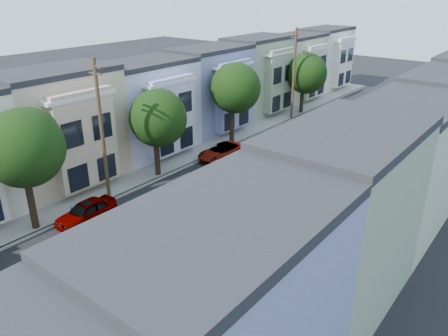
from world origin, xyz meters
The scene contains 23 objects.
ground centered at (0.00, 0.00, 0.00)m, with size 160.00×160.00×0.00m, color black.
road_slab centered at (0.00, 15.00, 0.01)m, with size 12.00×70.00×0.02m, color black.
curb_left centered at (-6.05, 15.00, 0.07)m, with size 0.30×70.00×0.15m, color gray.
curb_right centered at (6.05, 15.00, 0.07)m, with size 0.30×70.00×0.15m, color gray.
sidewalk_left centered at (-7.35, 15.00, 0.07)m, with size 2.60×70.00×0.15m, color gray.
sidewalk_right centered at (7.35, 15.00, 0.07)m, with size 2.60×70.00×0.15m, color gray.
centerline centered at (0.00, 15.00, 0.00)m, with size 0.12×70.00×0.01m, color gold.
townhouse_row_left centered at (-11.15, 15.00, 0.00)m, with size 5.00×70.00×8.50m, color beige.
townhouse_row_right centered at (11.15, 15.00, 0.00)m, with size 5.00×70.00×8.50m, color beige.
tree_b centered at (-6.30, -3.54, 5.58)m, with size 4.70×4.70×7.96m.
tree_c centered at (-6.30, 7.15, 4.92)m, with size 4.46×4.46×7.17m.
tree_d centered at (-6.30, 17.03, 5.52)m, with size 4.70×4.70×7.90m.
tree_e centered at (-6.30, 30.85, 4.82)m, with size 4.70×4.70×7.19m.
tree_far_r centered at (6.89, 29.88, 3.67)m, with size 3.10×3.10×5.26m.
utility_pole_near centered at (-6.30, 2.00, 5.15)m, with size 1.60×0.26×10.00m.
utility_pole_far centered at (-6.30, 28.00, 5.15)m, with size 1.60×0.26×10.00m.
fedex_truck centered at (1.86, -1.10, 1.82)m, with size 2.61×6.78×3.25m.
lead_sedan centered at (1.77, 10.06, 0.77)m, with size 1.63×4.61×1.54m, color black.
parked_left_c centered at (-4.90, -0.91, 0.72)m, with size 1.70×4.43×1.44m, color #A2A2A2.
parked_left_d centered at (-4.90, 13.30, 0.66)m, with size 2.20×4.77×1.33m, color #4B111A.
parked_right_b centered at (4.90, -3.19, 0.63)m, with size 1.34×3.81×1.27m, color silver.
parked_right_c centered at (4.90, 17.52, 0.67)m, with size 1.58×4.12×1.34m, color black.
parked_right_d centered at (4.90, 27.85, 0.67)m, with size 1.87×4.46×1.34m, color black.
Camera 1 is at (17.69, -15.08, 14.43)m, focal length 35.00 mm.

